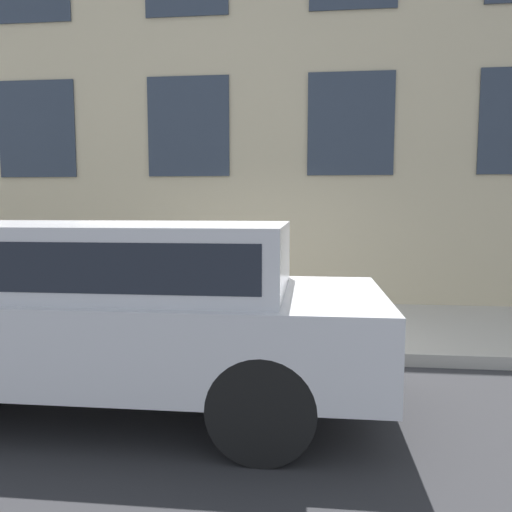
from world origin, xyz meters
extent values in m
plane|color=#2D2D30|center=(0.00, 0.00, 0.00)|extent=(80.00, 80.00, 0.00)
cube|color=#B2ADA3|center=(1.46, 0.00, 0.08)|extent=(2.92, 60.00, 0.15)
cube|color=#C6B793|center=(3.07, 0.00, 4.20)|extent=(0.30, 40.00, 8.40)
cube|color=#2D3847|center=(2.90, -1.37, 3.17)|extent=(0.03, 1.42, 1.68)
cube|color=#2D3847|center=(2.90, 1.37, 3.17)|extent=(0.03, 1.42, 1.68)
cube|color=#2D3847|center=(2.90, 4.12, 3.17)|extent=(0.03, 1.42, 1.68)
cylinder|color=gray|center=(0.43, 0.28, 0.17)|extent=(0.36, 0.36, 0.04)
cylinder|color=gray|center=(0.43, 0.28, 0.45)|extent=(0.26, 0.26, 0.60)
sphere|color=slate|center=(0.43, 0.28, 0.75)|extent=(0.28, 0.28, 0.28)
cylinder|color=black|center=(0.43, 0.28, 0.84)|extent=(0.09, 0.09, 0.11)
cylinder|color=gray|center=(0.43, 0.09, 0.53)|extent=(0.09, 0.10, 0.09)
cylinder|color=gray|center=(0.43, 0.46, 0.53)|extent=(0.09, 0.10, 0.09)
cylinder|color=navy|center=(0.58, -0.37, 0.44)|extent=(0.08, 0.08, 0.57)
cylinder|color=navy|center=(0.70, -0.37, 0.44)|extent=(0.08, 0.08, 0.57)
cube|color=yellow|center=(0.64, -0.37, 0.94)|extent=(0.16, 0.11, 0.43)
cylinder|color=yellow|center=(0.53, -0.37, 0.95)|extent=(0.07, 0.07, 0.41)
cylinder|color=yellow|center=(0.75, -0.37, 0.95)|extent=(0.07, 0.07, 0.41)
sphere|color=brown|center=(0.64, -0.37, 1.25)|extent=(0.19, 0.19, 0.19)
cylinder|color=black|center=(-2.25, -0.39, 0.39)|extent=(0.24, 0.79, 0.79)
cylinder|color=black|center=(-0.61, -0.39, 0.39)|extent=(0.24, 0.79, 0.79)
cube|color=silver|center=(-1.43, 1.18, 0.74)|extent=(1.87, 5.04, 0.70)
cube|color=silver|center=(-1.43, 1.05, 1.38)|extent=(1.65, 3.13, 0.58)
cube|color=#1E232D|center=(-1.43, 1.05, 1.38)|extent=(1.66, 2.88, 0.37)
camera|label=1|loc=(-5.65, -0.71, 1.83)|focal=35.00mm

